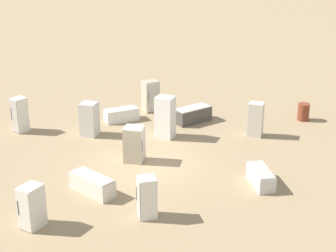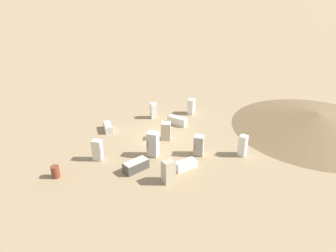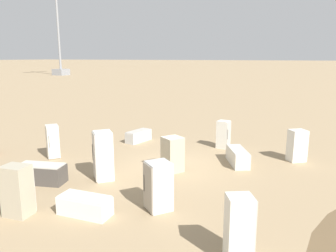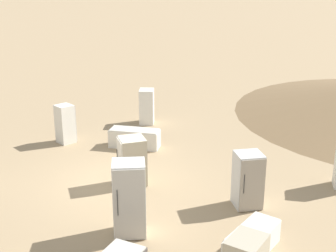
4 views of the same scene
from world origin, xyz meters
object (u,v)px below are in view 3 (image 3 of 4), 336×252
(discarded_fridge_2, at_px, (53,141))
(discarded_fridge_8, at_px, (139,136))
(discarded_fridge_4, at_px, (18,190))
(discarded_fridge_0, at_px, (238,157))
(discarded_fridge_10, at_px, (223,134))
(discarded_fridge_11, at_px, (158,186))
(discarded_fridge_1, at_px, (85,205))
(discarded_fridge_7, at_px, (41,174))
(power_pylon_0, at_px, (59,42))
(discarded_fridge_5, at_px, (103,156))
(discarded_fridge_3, at_px, (172,154))
(discarded_fridge_9, at_px, (239,229))
(discarded_fridge_6, at_px, (297,146))

(discarded_fridge_2, relative_size, discarded_fridge_8, 0.93)
(discarded_fridge_4, bearing_deg, discarded_fridge_0, 50.26)
(discarded_fridge_0, distance_m, discarded_fridge_10, 2.73)
(discarded_fridge_0, height_order, discarded_fridge_11, discarded_fridge_11)
(discarded_fridge_1, xyz_separation_m, discarded_fridge_8, (-8.54, -2.94, 0.02))
(discarded_fridge_4, bearing_deg, discarded_fridge_1, 18.15)
(discarded_fridge_7, xyz_separation_m, discarded_fridge_10, (-7.80, 5.09, 0.37))
(power_pylon_0, height_order, discarded_fridge_8, power_pylon_0)
(power_pylon_0, relative_size, discarded_fridge_2, 17.32)
(power_pylon_0, distance_m, discarded_fridge_1, 84.07)
(discarded_fridge_5, bearing_deg, discarded_fridge_3, -91.69)
(discarded_fridge_1, bearing_deg, discarded_fridge_8, -164.49)
(discarded_fridge_5, height_order, discarded_fridge_8, discarded_fridge_5)
(discarded_fridge_1, distance_m, discarded_fridge_2, 6.64)
(discarded_fridge_9, bearing_deg, discarded_fridge_6, 146.49)
(discarded_fridge_3, xyz_separation_m, discarded_fridge_8, (-3.80, -3.81, -0.43))
(discarded_fridge_4, height_order, discarded_fridge_9, discarded_fridge_9)
(discarded_fridge_4, bearing_deg, discarded_fridge_7, 114.50)
(discarded_fridge_1, relative_size, discarded_fridge_6, 1.13)
(discarded_fridge_3, xyz_separation_m, discarded_fridge_4, (5.59, -2.70, 0.05))
(discarded_fridge_11, bearing_deg, discarded_fridge_7, 37.74)
(discarded_fridge_0, relative_size, discarded_fridge_10, 1.32)
(discarded_fridge_7, bearing_deg, power_pylon_0, -152.23)
(discarded_fridge_1, relative_size, discarded_fridge_8, 0.97)
(discarded_fridge_1, xyz_separation_m, discarded_fridge_4, (0.85, -1.84, 0.49))
(discarded_fridge_1, xyz_separation_m, discarded_fridge_6, (-8.45, 5.60, 0.44))
(discarded_fridge_6, distance_m, discarded_fridge_8, 8.55)
(discarded_fridge_8, bearing_deg, discarded_fridge_10, -160.97)
(discarded_fridge_11, bearing_deg, discarded_fridge_3, -33.91)
(power_pylon_0, distance_m, discarded_fridge_8, 75.93)
(discarded_fridge_3, relative_size, discarded_fridge_10, 1.01)
(discarded_fridge_4, height_order, discarded_fridge_5, discarded_fridge_5)
(power_pylon_0, distance_m, discarded_fridge_11, 84.40)
(discarded_fridge_0, relative_size, discarded_fridge_7, 1.00)
(discarded_fridge_6, bearing_deg, discarded_fridge_4, -75.89)
(discarded_fridge_6, xyz_separation_m, discarded_fridge_9, (8.80, -0.76, 0.08))
(discarded_fridge_1, relative_size, discarded_fridge_7, 0.86)
(power_pylon_0, xyz_separation_m, discarded_fridge_11, (60.16, 58.68, -7.84))
(power_pylon_0, xyz_separation_m, discarded_fridge_0, (54.58, 59.96, -8.28))
(discarded_fridge_5, xyz_separation_m, discarded_fridge_11, (1.49, 3.16, -0.18))
(discarded_fridge_2, relative_size, discarded_fridge_4, 1.01)
(discarded_fridge_1, distance_m, discarded_fridge_3, 4.84)
(power_pylon_0, bearing_deg, discarded_fridge_0, 47.69)
(discarded_fridge_3, distance_m, discarded_fridge_5, 2.91)
(discarded_fridge_1, height_order, discarded_fridge_2, discarded_fridge_2)
(discarded_fridge_2, bearing_deg, discarded_fridge_10, 165.97)
(discarded_fridge_5, bearing_deg, discarded_fridge_2, 26.16)
(discarded_fridge_3, height_order, discarded_fridge_11, discarded_fridge_11)
(discarded_fridge_6, bearing_deg, discarded_fridge_0, -93.98)
(discarded_fridge_4, bearing_deg, discarded_fridge_6, 44.66)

